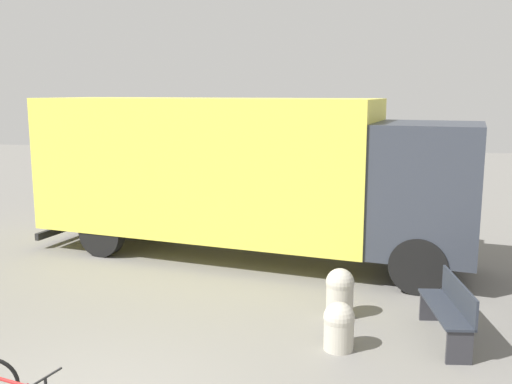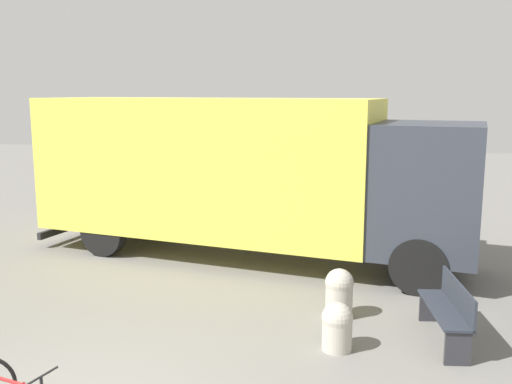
{
  "view_description": "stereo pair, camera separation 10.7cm",
  "coord_description": "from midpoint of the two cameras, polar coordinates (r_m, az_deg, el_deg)",
  "views": [
    {
      "loc": [
        2.96,
        -4.99,
        3.53
      ],
      "look_at": [
        1.28,
        4.62,
        1.81
      ],
      "focal_mm": 40.0,
      "sensor_mm": 36.0,
      "label": 1
    },
    {
      "loc": [
        3.07,
        -4.97,
        3.53
      ],
      "look_at": [
        1.28,
        4.62,
        1.81
      ],
      "focal_mm": 40.0,
      "sensor_mm": 36.0,
      "label": 2
    }
  ],
  "objects": [
    {
      "name": "bollard_far_bench",
      "position": [
        9.23,
        8.65,
        -9.84
      ],
      "size": [
        0.45,
        0.45,
        0.79
      ],
      "color": "#B2AD9E",
      "rests_on": "ground"
    },
    {
      "name": "park_bench",
      "position": [
        8.71,
        19.08,
        -10.98
      ],
      "size": [
        0.59,
        1.6,
        0.89
      ],
      "rotation": [
        0.0,
        0.0,
        1.7
      ],
      "color": "#282D38",
      "rests_on": "ground"
    },
    {
      "name": "delivery_truck",
      "position": [
        12.02,
        -1.3,
        2.14
      ],
      "size": [
        9.59,
        3.91,
        3.39
      ],
      "rotation": [
        0.0,
        0.0,
        -0.19
      ],
      "color": "#EAE04C",
      "rests_on": "ground"
    },
    {
      "name": "bollard_near_bench",
      "position": [
        8.15,
        8.5,
        -13.09
      ],
      "size": [
        0.44,
        0.44,
        0.68
      ],
      "color": "#B2AD9E",
      "rests_on": "ground"
    }
  ]
}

